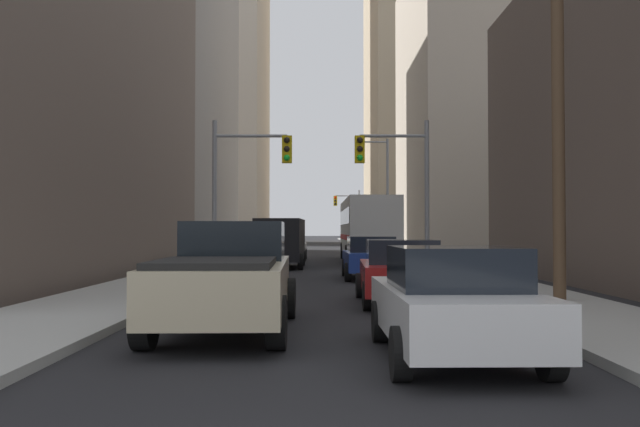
{
  "coord_description": "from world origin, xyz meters",
  "views": [
    {
      "loc": [
        -0.03,
        -3.11,
        1.74
      ],
      "look_at": [
        0.0,
        28.53,
        2.55
      ],
      "focal_mm": 37.05,
      "sensor_mm": 36.0,
      "label": 1
    }
  ],
  "objects_px": {
    "sedan_white": "(452,302)",
    "traffic_signal_near_right": "(396,172)",
    "traffic_signal_far_right": "(348,209)",
    "cargo_van_black": "(280,240)",
    "sedan_red": "(400,271)",
    "city_bus": "(367,227)",
    "sedan_grey": "(289,247)",
    "pickup_truck_beige": "(228,277)",
    "sedan_blue": "(370,257)",
    "traffic_signal_near_left": "(247,172)"
  },
  "relations": [
    {
      "from": "sedan_white",
      "to": "traffic_signal_near_right",
      "type": "height_order",
      "value": "traffic_signal_near_right"
    },
    {
      "from": "traffic_signal_far_right",
      "to": "traffic_signal_near_right",
      "type": "bearing_deg",
      "value": -90.05
    },
    {
      "from": "cargo_van_black",
      "to": "traffic_signal_far_right",
      "type": "height_order",
      "value": "traffic_signal_far_right"
    },
    {
      "from": "sedan_red",
      "to": "city_bus",
      "type": "bearing_deg",
      "value": 88.07
    },
    {
      "from": "city_bus",
      "to": "sedan_grey",
      "type": "xyz_separation_m",
      "value": [
        -4.36,
        1.94,
        -1.16
      ]
    },
    {
      "from": "city_bus",
      "to": "pickup_truck_beige",
      "type": "xyz_separation_m",
      "value": [
        -4.19,
        -24.84,
        -1.0
      ]
    },
    {
      "from": "traffic_signal_near_right",
      "to": "sedan_blue",
      "type": "bearing_deg",
      "value": -122.56
    },
    {
      "from": "cargo_van_black",
      "to": "sedan_red",
      "type": "xyz_separation_m",
      "value": [
        3.72,
        -15.03,
        -0.52
      ]
    },
    {
      "from": "sedan_blue",
      "to": "traffic_signal_near_left",
      "type": "height_order",
      "value": "traffic_signal_near_left"
    },
    {
      "from": "traffic_signal_far_right",
      "to": "cargo_van_black",
      "type": "bearing_deg",
      "value": -97.0
    },
    {
      "from": "sedan_blue",
      "to": "sedan_grey",
      "type": "relative_size",
      "value": 1.0
    },
    {
      "from": "cargo_van_black",
      "to": "traffic_signal_near_left",
      "type": "xyz_separation_m",
      "value": [
        -0.98,
        -5.19,
        2.72
      ]
    },
    {
      "from": "city_bus",
      "to": "sedan_grey",
      "type": "bearing_deg",
      "value": 156.07
    },
    {
      "from": "sedan_blue",
      "to": "pickup_truck_beige",
      "type": "bearing_deg",
      "value": -105.56
    },
    {
      "from": "sedan_red",
      "to": "sedan_grey",
      "type": "bearing_deg",
      "value": 99.21
    },
    {
      "from": "cargo_van_black",
      "to": "sedan_blue",
      "type": "bearing_deg",
      "value": -62.49
    },
    {
      "from": "city_bus",
      "to": "sedan_grey",
      "type": "relative_size",
      "value": 2.72
    },
    {
      "from": "city_bus",
      "to": "traffic_signal_near_right",
      "type": "height_order",
      "value": "traffic_signal_near_right"
    },
    {
      "from": "traffic_signal_near_left",
      "to": "traffic_signal_far_right",
      "type": "bearing_deg",
      "value": 82.57
    },
    {
      "from": "pickup_truck_beige",
      "to": "sedan_grey",
      "type": "xyz_separation_m",
      "value": [
        -0.18,
        26.77,
        -0.16
      ]
    },
    {
      "from": "traffic_signal_near_right",
      "to": "traffic_signal_far_right",
      "type": "height_order",
      "value": "same"
    },
    {
      "from": "city_bus",
      "to": "sedan_red",
      "type": "distance_m",
      "value": 20.73
    },
    {
      "from": "sedan_white",
      "to": "traffic_signal_near_left",
      "type": "bearing_deg",
      "value": 105.54
    },
    {
      "from": "city_bus",
      "to": "traffic_signal_near_left",
      "type": "height_order",
      "value": "traffic_signal_near_left"
    },
    {
      "from": "cargo_van_black",
      "to": "traffic_signal_near_left",
      "type": "relative_size",
      "value": 0.88
    },
    {
      "from": "cargo_van_black",
      "to": "traffic_signal_near_left",
      "type": "distance_m",
      "value": 5.94
    },
    {
      "from": "sedan_red",
      "to": "sedan_grey",
      "type": "relative_size",
      "value": 1.01
    },
    {
      "from": "city_bus",
      "to": "cargo_van_black",
      "type": "height_order",
      "value": "city_bus"
    },
    {
      "from": "pickup_truck_beige",
      "to": "cargo_van_black",
      "type": "height_order",
      "value": "cargo_van_black"
    },
    {
      "from": "cargo_van_black",
      "to": "sedan_blue",
      "type": "xyz_separation_m",
      "value": [
        3.63,
        -6.98,
        -0.52
      ]
    },
    {
      "from": "city_bus",
      "to": "sedan_red",
      "type": "height_order",
      "value": "city_bus"
    },
    {
      "from": "traffic_signal_near_left",
      "to": "sedan_grey",
      "type": "bearing_deg",
      "value": 85.37
    },
    {
      "from": "pickup_truck_beige",
      "to": "traffic_signal_near_right",
      "type": "relative_size",
      "value": 0.91
    },
    {
      "from": "traffic_signal_far_right",
      "to": "pickup_truck_beige",
      "type": "bearing_deg",
      "value": -94.49
    },
    {
      "from": "city_bus",
      "to": "sedan_grey",
      "type": "distance_m",
      "value": 4.91
    },
    {
      "from": "traffic_signal_far_right",
      "to": "city_bus",
      "type": "bearing_deg",
      "value": -90.68
    },
    {
      "from": "sedan_red",
      "to": "pickup_truck_beige",
      "type": "bearing_deg",
      "value": -130.02
    },
    {
      "from": "sedan_red",
      "to": "traffic_signal_near_right",
      "type": "xyz_separation_m",
      "value": [
        1.05,
        9.84,
        3.23
      ]
    },
    {
      "from": "traffic_signal_near_right",
      "to": "pickup_truck_beige",
      "type": "bearing_deg",
      "value": -107.97
    },
    {
      "from": "pickup_truck_beige",
      "to": "sedan_red",
      "type": "xyz_separation_m",
      "value": [
        3.49,
        4.16,
        -0.16
      ]
    },
    {
      "from": "traffic_signal_near_left",
      "to": "traffic_signal_near_right",
      "type": "relative_size",
      "value": 1.0
    },
    {
      "from": "sedan_white",
      "to": "sedan_grey",
      "type": "height_order",
      "value": "same"
    },
    {
      "from": "cargo_van_black",
      "to": "sedan_grey",
      "type": "bearing_deg",
      "value": 89.58
    },
    {
      "from": "pickup_truck_beige",
      "to": "sedan_red",
      "type": "relative_size",
      "value": 1.28
    },
    {
      "from": "pickup_truck_beige",
      "to": "traffic_signal_near_right",
      "type": "xyz_separation_m",
      "value": [
        4.54,
        13.99,
        3.06
      ]
    },
    {
      "from": "sedan_grey",
      "to": "city_bus",
      "type": "bearing_deg",
      "value": -23.93
    },
    {
      "from": "cargo_van_black",
      "to": "sedan_grey",
      "type": "relative_size",
      "value": 1.24
    },
    {
      "from": "city_bus",
      "to": "sedan_white",
      "type": "xyz_separation_m",
      "value": [
        -0.8,
        -27.36,
        -1.16
      ]
    },
    {
      "from": "pickup_truck_beige",
      "to": "sedan_white",
      "type": "relative_size",
      "value": 1.29
    },
    {
      "from": "city_bus",
      "to": "sedan_red",
      "type": "relative_size",
      "value": 2.7
    }
  ]
}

